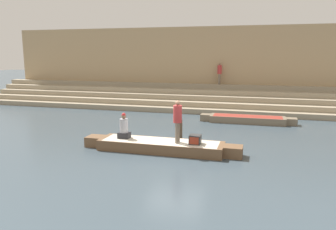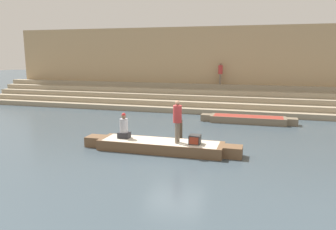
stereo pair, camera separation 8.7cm
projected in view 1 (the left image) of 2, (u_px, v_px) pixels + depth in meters
ground_plane at (175, 149)px, 14.20m from camera, size 120.00×120.00×0.00m
ghat_steps at (210, 101)px, 24.23m from camera, size 36.00×3.64×1.80m
back_wall at (215, 67)px, 25.62m from camera, size 34.20×1.28×6.13m
rowboat_main at (160, 146)px, 13.88m from camera, size 6.82×1.45×0.44m
person_standing at (178, 119)px, 13.39m from camera, size 0.36×0.36×1.77m
person_rowing at (124, 128)px, 14.25m from camera, size 0.50×0.39×1.11m
tv_set at (195, 139)px, 13.36m from camera, size 0.45×0.48×0.37m
moored_boat_shore at (247, 119)px, 19.61m from camera, size 5.61×1.16×0.40m
mooring_post at (181, 130)px, 15.43m from camera, size 0.14×0.14×1.04m
person_on_steps at (220, 72)px, 24.64m from camera, size 0.33×0.33×1.62m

